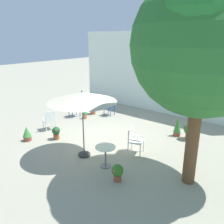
{
  "coord_description": "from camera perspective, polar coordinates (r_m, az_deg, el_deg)",
  "views": [
    {
      "loc": [
        6.18,
        -7.13,
        4.14
      ],
      "look_at": [
        0.0,
        0.54,
        0.98
      ],
      "focal_mm": 37.66,
      "sensor_mm": 36.0,
      "label": 1
    }
  ],
  "objects": [
    {
      "name": "potted_plant_1",
      "position": [
        10.39,
        18.33,
        -4.23
      ],
      "size": [
        0.49,
        0.49,
        0.71
      ],
      "color": "#A55B29",
      "rests_on": "ground"
    },
    {
      "name": "ground_plane",
      "position": [
        10.31,
        -1.89,
        -5.93
      ],
      "size": [
        60.0,
        60.0,
        0.0
      ],
      "primitive_type": "plane",
      "color": "#A09C86"
    },
    {
      "name": "potted_plant_4",
      "position": [
        13.15,
        -4.65,
        0.94
      ],
      "size": [
        0.39,
        0.39,
        0.62
      ],
      "color": "#95563A",
      "rests_on": "ground"
    },
    {
      "name": "potted_plant_2",
      "position": [
        7.22,
        1.33,
        -14.28
      ],
      "size": [
        0.36,
        0.37,
        0.54
      ],
      "color": "brown",
      "rests_on": "ground"
    },
    {
      "name": "shade_tree",
      "position": [
        6.53,
        21.99,
        14.96
      ],
      "size": [
        3.88,
        3.7,
        5.8
      ],
      "color": "brown",
      "rests_on": "ground"
    },
    {
      "name": "cafe_table_0",
      "position": [
        7.85,
        -1.6,
        -9.9
      ],
      "size": [
        0.67,
        0.67,
        0.72
      ],
      "color": "white",
      "rests_on": "ground"
    },
    {
      "name": "patio_chair_3",
      "position": [
        8.76,
        5.35,
        -6.56
      ],
      "size": [
        0.6,
        0.59,
        0.93
      ],
      "color": "white",
      "rests_on": "ground"
    },
    {
      "name": "villa_facade",
      "position": [
        13.55,
        11.46,
        9.35
      ],
      "size": [
        10.64,
        0.3,
        4.47
      ],
      "primitive_type": "cube",
      "color": "white",
      "rests_on": "ground"
    },
    {
      "name": "patio_chair_2",
      "position": [
        12.77,
        -8.99,
        1.11
      ],
      "size": [
        0.55,
        0.58,
        0.92
      ],
      "color": "#284593",
      "rests_on": "ground"
    },
    {
      "name": "potted_plant_0",
      "position": [
        10.39,
        -19.95,
        -4.92
      ],
      "size": [
        0.36,
        0.36,
        0.62
      ],
      "color": "brown",
      "rests_on": "ground"
    },
    {
      "name": "patio_chair_1",
      "position": [
        12.82,
        -0.38,
        1.41
      ],
      "size": [
        0.51,
        0.55,
        0.89
      ],
      "color": "#24448F",
      "rests_on": "ground"
    },
    {
      "name": "potted_plant_5",
      "position": [
        12.46,
        -6.57,
        -0.02
      ],
      "size": [
        0.25,
        0.25,
        0.66
      ],
      "color": "#C7744C",
      "rests_on": "ground"
    },
    {
      "name": "potted_plant_3",
      "position": [
        10.19,
        -13.43,
        -4.81
      ],
      "size": [
        0.34,
        0.34,
        0.55
      ],
      "color": "brown",
      "rests_on": "ground"
    },
    {
      "name": "potted_plant_6",
      "position": [
        10.58,
        15.59,
        -3.42
      ],
      "size": [
        0.32,
        0.32,
        0.87
      ],
      "color": "brown",
      "rests_on": "ground"
    },
    {
      "name": "patio_umbrella_0",
      "position": [
        8.0,
        -7.29,
        3.52
      ],
      "size": [
        2.38,
        2.38,
        2.44
      ],
      "color": "#2D2D2D",
      "rests_on": "ground"
    },
    {
      "name": "patio_chair_0",
      "position": [
        11.18,
        -14.92,
        -1.7
      ],
      "size": [
        0.61,
        0.62,
        0.94
      ],
      "color": "white",
      "rests_on": "ground"
    }
  ]
}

